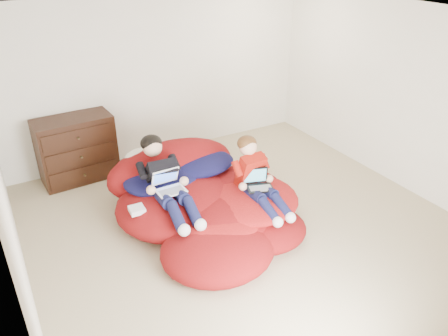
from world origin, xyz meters
TOP-DOWN VIEW (x-y plane):
  - room_shell at (0.00, 0.00)m, footprint 5.10×5.10m
  - dresser at (-1.48, 2.22)m, footprint 1.09×0.62m
  - beanbag_pile at (-0.35, 0.37)m, footprint 2.24×2.51m
  - cream_pillow at (-0.87, 1.19)m, footprint 0.46×0.29m
  - older_boy at (-0.82, 0.49)m, footprint 0.38×1.30m
  - younger_boy at (0.18, 0.03)m, footprint 0.33×1.00m
  - laptop_white at (-0.82, 0.37)m, footprint 0.33×0.33m
  - laptop_black at (0.18, -0.01)m, footprint 0.37×0.34m
  - power_adapter at (-1.23, 0.36)m, footprint 0.18×0.18m

SIDE VIEW (x-z plane):
  - room_shell at x=0.00m, z-range -1.17..1.60m
  - beanbag_pile at x=-0.35m, z-range -0.18..0.69m
  - power_adapter at x=-1.23m, z-range 0.39..0.45m
  - dresser at x=-1.48m, z-range 0.00..0.96m
  - laptop_black at x=0.18m, z-range 0.45..0.69m
  - cream_pillow at x=-0.87m, z-range 0.47..0.77m
  - laptop_white at x=-0.82m, z-range 0.52..0.75m
  - younger_boy at x=0.18m, z-range 0.26..1.05m
  - older_boy at x=-0.82m, z-range 0.31..1.05m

